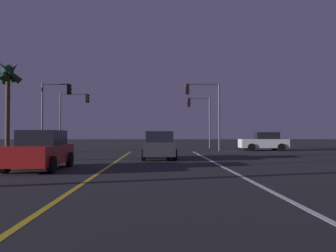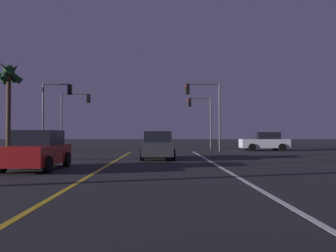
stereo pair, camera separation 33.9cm
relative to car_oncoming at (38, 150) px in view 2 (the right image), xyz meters
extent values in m
cube|color=silver|center=(8.09, -3.67, -0.82)|extent=(0.16, 36.56, 0.01)
cube|color=gold|center=(2.72, -3.67, -0.82)|extent=(0.16, 36.56, 0.01)
cylinder|color=black|center=(0.90, -1.41, -0.48)|extent=(0.22, 0.68, 0.68)
cylinder|color=black|center=(-0.90, -1.41, -0.48)|extent=(0.22, 0.68, 0.68)
cylinder|color=black|center=(0.90, 1.29, -0.48)|extent=(0.22, 0.68, 0.68)
cylinder|color=black|center=(-0.90, 1.29, -0.48)|extent=(0.22, 0.68, 0.68)
cube|color=maroon|center=(0.00, -0.06, -0.16)|extent=(1.80, 4.30, 0.80)
cube|color=black|center=(0.00, 0.19, 0.56)|extent=(1.60, 2.10, 0.64)
cube|color=red|center=(0.60, 2.04, -0.06)|extent=(0.24, 0.08, 0.16)
cube|color=red|center=(-0.60, 2.04, -0.06)|extent=(0.24, 0.08, 0.16)
cylinder|color=black|center=(4.24, 7.47, -0.48)|extent=(0.22, 0.68, 0.68)
cylinder|color=black|center=(6.04, 7.47, -0.48)|extent=(0.22, 0.68, 0.68)
cylinder|color=black|center=(4.24, 4.77, -0.48)|extent=(0.22, 0.68, 0.68)
cylinder|color=black|center=(6.04, 4.77, -0.48)|extent=(0.22, 0.68, 0.68)
cube|color=#38383D|center=(5.14, 6.12, -0.16)|extent=(1.80, 4.30, 0.80)
cube|color=black|center=(5.14, 5.87, 0.56)|extent=(1.60, 2.10, 0.64)
cube|color=red|center=(4.54, 4.02, -0.06)|extent=(0.24, 0.08, 0.16)
cube|color=red|center=(5.74, 4.02, -0.06)|extent=(0.24, 0.08, 0.16)
cylinder|color=black|center=(13.44, 15.55, -0.48)|extent=(0.68, 0.22, 0.68)
cylinder|color=black|center=(13.44, 17.35, -0.48)|extent=(0.68, 0.22, 0.68)
cylinder|color=black|center=(16.14, 15.55, -0.48)|extent=(0.68, 0.22, 0.68)
cylinder|color=black|center=(16.14, 17.35, -0.48)|extent=(0.68, 0.22, 0.68)
cube|color=silver|center=(14.79, 16.45, -0.16)|extent=(4.30, 1.80, 0.80)
cube|color=black|center=(15.04, 16.45, 0.56)|extent=(2.10, 1.60, 0.64)
cube|color=red|center=(16.89, 15.85, -0.06)|extent=(0.08, 0.24, 0.16)
cube|color=red|center=(16.89, 17.05, -0.06)|extent=(0.08, 0.24, 0.16)
cylinder|color=#4C4C51|center=(10.45, 15.11, 2.17)|extent=(0.14, 0.14, 5.99)
cylinder|color=#4C4C51|center=(9.06, 15.11, 5.12)|extent=(2.79, 0.10, 0.10)
cube|color=black|center=(7.66, 15.11, 4.67)|extent=(0.28, 0.36, 0.90)
sphere|color=red|center=(7.50, 15.11, 4.97)|extent=(0.20, 0.20, 0.20)
sphere|color=#3C2706|center=(7.50, 15.11, 4.67)|extent=(0.20, 0.20, 0.20)
sphere|color=#063816|center=(7.50, 15.11, 4.37)|extent=(0.20, 0.20, 0.20)
cylinder|color=#4C4C51|center=(-5.01, 15.11, 2.14)|extent=(0.14, 0.14, 5.93)
cylinder|color=#4C4C51|center=(-3.87, 15.11, 5.05)|extent=(2.29, 0.10, 0.10)
cube|color=black|center=(-2.72, 15.11, 4.60)|extent=(0.28, 0.36, 0.90)
sphere|color=red|center=(-2.56, 15.11, 4.90)|extent=(0.20, 0.20, 0.20)
sphere|color=#3C2706|center=(-2.56, 15.11, 4.60)|extent=(0.20, 0.20, 0.20)
sphere|color=#063816|center=(-2.56, 15.11, 4.30)|extent=(0.20, 0.20, 0.20)
cylinder|color=#4C4C51|center=(10.45, 20.61, 1.83)|extent=(0.14, 0.14, 5.31)
cylinder|color=#4C4C51|center=(9.37, 20.61, 4.44)|extent=(2.16, 0.10, 0.10)
cube|color=black|center=(8.29, 20.61, 3.99)|extent=(0.28, 0.36, 0.90)
sphere|color=red|center=(8.13, 20.61, 4.29)|extent=(0.20, 0.20, 0.20)
sphere|color=#3C2706|center=(8.13, 20.61, 3.99)|extent=(0.20, 0.20, 0.20)
sphere|color=#063816|center=(8.13, 20.61, 3.69)|extent=(0.20, 0.20, 0.20)
cylinder|color=#4C4C51|center=(-5.01, 20.61, 2.03)|extent=(0.14, 0.14, 5.71)
cylinder|color=#4C4C51|center=(-3.64, 20.61, 4.84)|extent=(2.75, 0.10, 0.10)
cube|color=black|center=(-2.26, 20.61, 4.39)|extent=(0.28, 0.36, 0.90)
sphere|color=red|center=(-2.10, 20.61, 4.69)|extent=(0.20, 0.20, 0.20)
sphere|color=#3C2706|center=(-2.10, 20.61, 4.39)|extent=(0.20, 0.20, 0.20)
sphere|color=#063816|center=(-2.10, 20.61, 4.09)|extent=(0.20, 0.20, 0.20)
cylinder|color=#473826|center=(-7.33, 13.58, 2.46)|extent=(0.36, 0.36, 6.56)
sphere|color=#19381E|center=(-7.33, 13.58, 5.98)|extent=(0.90, 0.90, 0.90)
cone|color=#19381E|center=(-7.03, 13.63, 5.83)|extent=(0.76, 1.47, 1.65)
cone|color=#19381E|center=(-7.23, 13.87, 5.83)|extent=(2.01, 1.17, 1.99)
cone|color=#19381E|center=(-7.56, 13.77, 5.83)|extent=(1.51, 1.71, 1.48)
cone|color=#19381E|center=(-7.61, 13.48, 5.83)|extent=(1.05, 1.64, 1.66)
cone|color=#19381E|center=(-7.17, 13.33, 5.83)|extent=(2.11, 1.62, 1.94)
camera|label=1|loc=(5.04, -14.95, 0.72)|focal=36.67mm
camera|label=2|loc=(5.38, -14.95, 0.72)|focal=36.67mm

